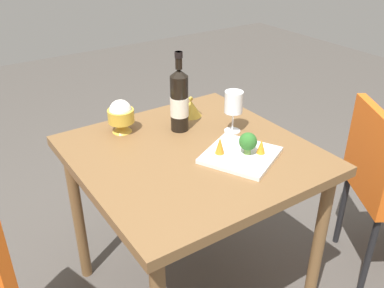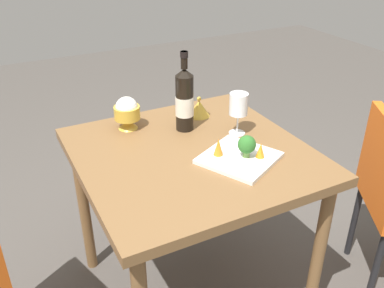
% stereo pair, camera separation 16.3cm
% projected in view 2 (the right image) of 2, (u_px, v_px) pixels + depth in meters
% --- Properties ---
extents(dining_table, '(0.87, 0.87, 0.76)m').
position_uv_depth(dining_table, '(192.00, 171.00, 1.69)').
color(dining_table, brown).
rests_on(dining_table, ground_plane).
extents(wine_bottle, '(0.08, 0.08, 0.34)m').
position_uv_depth(wine_bottle, '(185.00, 100.00, 1.75)').
color(wine_bottle, black).
rests_on(wine_bottle, dining_table).
extents(wine_glass, '(0.08, 0.08, 0.18)m').
position_uv_depth(wine_glass, '(238.00, 105.00, 1.71)').
color(wine_glass, white).
rests_on(wine_glass, dining_table).
extents(rice_bowl, '(0.11, 0.11, 0.14)m').
position_uv_depth(rice_bowl, '(127.00, 112.00, 1.79)').
color(rice_bowl, gold).
rests_on(rice_bowl, dining_table).
extents(rice_bowl_lid, '(0.10, 0.10, 0.09)m').
position_uv_depth(rice_bowl_lid, '(199.00, 108.00, 1.91)').
color(rice_bowl_lid, gold).
rests_on(rice_bowl_lid, dining_table).
extents(serving_plate, '(0.34, 0.34, 0.02)m').
position_uv_depth(serving_plate, '(239.00, 158.00, 1.58)').
color(serving_plate, white).
rests_on(serving_plate, dining_table).
extents(broccoli_floret, '(0.07, 0.07, 0.09)m').
position_uv_depth(broccoli_floret, '(247.00, 145.00, 1.55)').
color(broccoli_floret, '#729E4C').
rests_on(broccoli_floret, serving_plate).
extents(carrot_garnish_left, '(0.03, 0.03, 0.06)m').
position_uv_depth(carrot_garnish_left, '(260.00, 150.00, 1.56)').
color(carrot_garnish_left, orange).
rests_on(carrot_garnish_left, serving_plate).
extents(carrot_garnish_right, '(0.04, 0.04, 0.07)m').
position_uv_depth(carrot_garnish_right, '(218.00, 147.00, 1.57)').
color(carrot_garnish_right, orange).
rests_on(carrot_garnish_right, serving_plate).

